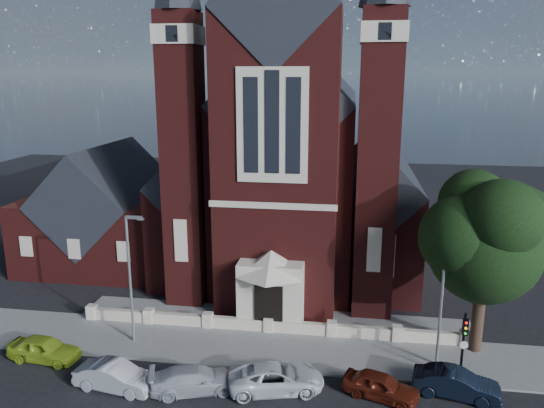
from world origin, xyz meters
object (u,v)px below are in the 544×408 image
(car_silver_a, at_px, (115,377))
(car_navy, at_px, (456,384))
(car_silver_b, at_px, (194,380))
(church, at_px, (297,164))
(parish_hall, at_px, (109,216))
(car_white_suv, at_px, (276,378))
(street_lamp_right, at_px, (444,290))
(street_lamp_left, at_px, (131,272))
(traffic_signal, at_px, (464,339))
(street_tree, at_px, (489,242))
(car_lime_van, at_px, (44,349))
(car_dark_red, at_px, (381,386))

(car_silver_a, distance_m, car_navy, 17.60)
(car_silver_b, bearing_deg, church, -24.72)
(car_silver_a, xyz_separation_m, car_silver_b, (4.14, 0.42, -0.04))
(car_silver_a, distance_m, car_silver_b, 4.16)
(parish_hall, xyz_separation_m, car_white_suv, (17.37, -17.67, -3.31))
(car_silver_b, bearing_deg, street_lamp_right, -88.90)
(street_lamp_left, relative_size, traffic_signal, 2.02)
(street_tree, bearing_deg, car_white_suv, -154.41)
(car_silver_a, bearing_deg, street_lamp_right, -66.12)
(street_lamp_right, bearing_deg, parish_hall, 151.78)
(street_lamp_left, distance_m, car_lime_van, 6.44)
(street_lamp_left, xyz_separation_m, car_silver_a, (0.96, -4.85, -3.88))
(parish_hall, xyz_separation_m, car_dark_red, (22.73, -17.55, -3.35))
(parish_hall, relative_size, car_silver_a, 2.80)
(parish_hall, height_order, street_lamp_left, parish_hall)
(church, xyz_separation_m, car_lime_van, (-12.25, -21.70, -7.47))
(parish_hall, bearing_deg, church, 17.16)
(street_lamp_left, distance_m, car_dark_red, 15.57)
(church, relative_size, parish_hall, 2.86)
(parish_hall, height_order, street_tree, street_tree)
(car_navy, bearing_deg, street_lamp_right, 19.91)
(church, xyz_separation_m, street_lamp_left, (-7.91, -18.94, -3.59))
(street_tree, xyz_separation_m, street_lamp_right, (-2.51, -1.71, -2.36))
(parish_hall, distance_m, car_silver_a, 21.17)
(car_white_suv, xyz_separation_m, car_dark_red, (5.37, 0.12, -0.04))
(street_tree, relative_size, car_white_suv, 2.14)
(street_lamp_right, bearing_deg, car_silver_a, -164.10)
(parish_hall, height_order, car_silver_a, parish_hall)
(traffic_signal, relative_size, car_dark_red, 1.03)
(church, height_order, car_silver_a, church)
(car_silver_b, height_order, car_white_suv, car_white_suv)
(street_tree, relative_size, traffic_signal, 2.67)
(street_lamp_left, height_order, car_white_suv, street_lamp_left)
(street_tree, distance_m, car_white_suv, 13.94)
(car_silver_b, bearing_deg, car_lime_van, 62.05)
(car_dark_red, height_order, car_navy, car_navy)
(car_silver_b, distance_m, car_white_suv, 4.24)
(traffic_signal, distance_m, car_navy, 2.32)
(street_tree, distance_m, traffic_signal, 5.70)
(car_dark_red, bearing_deg, car_silver_b, 114.60)
(car_lime_van, height_order, car_white_suv, car_lime_van)
(church, height_order, parish_hall, church)
(street_tree, distance_m, street_lamp_left, 20.71)
(church, distance_m, parish_hall, 17.26)
(traffic_signal, relative_size, car_silver_b, 0.86)
(street_lamp_left, bearing_deg, church, 67.34)
(car_dark_red, bearing_deg, car_navy, -60.45)
(car_white_suv, distance_m, car_dark_red, 5.37)
(parish_hall, bearing_deg, street_lamp_right, -28.22)
(street_lamp_left, distance_m, car_white_suv, 10.71)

